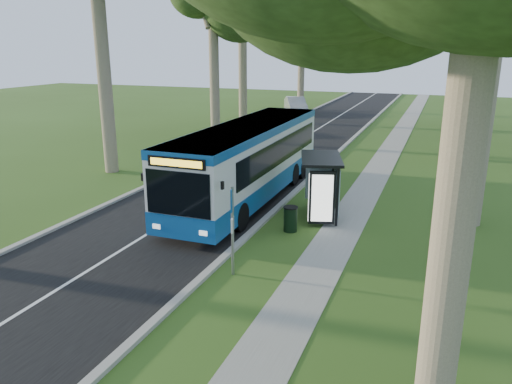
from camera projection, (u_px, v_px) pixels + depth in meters
The scene contains 12 objects.
ground at pixel (229, 254), 16.39m from camera, with size 120.00×120.00×0.00m, color #324F18.
road at pixel (245, 174), 26.54m from camera, with size 7.00×100.00×0.02m, color black.
kerb_east at pixel (309, 179), 25.33m from camera, with size 0.25×100.00×0.12m, color #9E9B93.
kerb_west at pixel (187, 168), 27.73m from camera, with size 0.25×100.00×0.12m, color #9E9B93.
centre_line at pixel (245, 174), 26.54m from camera, with size 0.12×100.00×0.01m, color white.
footpath at pixel (368, 186), 24.32m from camera, with size 1.50×100.00×0.02m, color gray.
bus at pixel (249, 161), 21.84m from camera, with size 2.64×12.53×3.32m.
bus_stop_sign at pixel (232, 221), 14.50m from camera, with size 0.14×0.38×2.72m.
bus_shelter at pixel (322, 178), 19.23m from camera, with size 2.27×3.14×2.42m.
litter_bin at pixel (290, 219), 18.33m from camera, with size 0.54×0.54×0.94m.
car_white at pixel (252, 125), 38.39m from camera, with size 1.59×3.95×1.35m, color silver.
car_silver at pixel (296, 105), 49.77m from camera, with size 1.75×5.01×1.65m, color #A1A3A8.
Camera 1 is at (6.23, -13.82, 6.61)m, focal length 35.00 mm.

